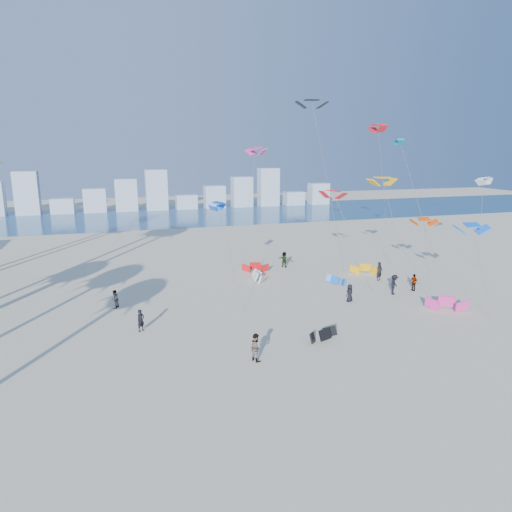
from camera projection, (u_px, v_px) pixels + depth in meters
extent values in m
plane|color=beige|center=(296.00, 431.00, 21.20)|extent=(220.00, 220.00, 0.00)
plane|color=navy|center=(155.00, 217.00, 88.23)|extent=(220.00, 220.00, 0.00)
imported|color=black|center=(141.00, 320.00, 32.64)|extent=(0.70, 0.66, 1.61)
imported|color=gray|center=(256.00, 347.00, 28.11)|extent=(0.94, 1.04, 1.75)
imported|color=black|center=(350.00, 293.00, 39.00)|extent=(0.88, 0.75, 1.52)
imported|color=gray|center=(414.00, 282.00, 42.04)|extent=(0.56, 0.98, 1.56)
imported|color=black|center=(394.00, 285.00, 40.88)|extent=(1.33, 1.25, 1.80)
imported|color=gray|center=(284.00, 259.00, 50.40)|extent=(1.44, 1.50, 1.70)
imported|color=black|center=(380.00, 271.00, 45.26)|extent=(0.80, 0.69, 1.85)
imported|color=gray|center=(115.00, 299.00, 37.39)|extent=(0.87, 0.93, 1.52)
cylinder|color=#595959|center=(231.00, 255.00, 38.13)|extent=(0.95, 5.17, 8.13)
cylinder|color=#595959|center=(353.00, 241.00, 42.31)|extent=(2.58, 3.72, 8.85)
cylinder|color=#595959|center=(397.00, 236.00, 41.18)|extent=(1.71, 3.28, 10.15)
cylinder|color=#595959|center=(248.00, 217.00, 43.78)|extent=(2.46, 2.88, 12.69)
cylinder|color=#595959|center=(419.00, 208.00, 46.70)|extent=(1.88, 5.85, 13.63)
cylinder|color=#595959|center=(427.00, 259.00, 40.56)|extent=(2.19, 4.62, 6.36)
cylinder|color=#595959|center=(329.00, 189.00, 46.39)|extent=(2.96, 2.99, 17.30)
cylinder|color=#595959|center=(481.00, 223.00, 50.41)|extent=(2.14, 2.74, 9.52)
cylinder|color=#595959|center=(482.00, 273.00, 35.00)|extent=(0.56, 2.44, 6.96)
cylinder|color=#595959|center=(384.00, 193.00, 52.91)|extent=(1.04, 5.91, 15.39)
cube|color=#9EADBF|center=(27.00, 193.00, 89.89)|extent=(4.40, 3.00, 8.40)
cube|color=#9EADBF|center=(63.00, 206.00, 92.28)|extent=(4.40, 3.00, 3.00)
cube|color=#9EADBF|center=(95.00, 200.00, 93.85)|extent=(4.40, 3.00, 4.80)
cube|color=#9EADBF|center=(126.00, 195.00, 95.42)|extent=(4.40, 3.00, 6.60)
cube|color=#9EADBF|center=(156.00, 190.00, 96.99)|extent=(4.40, 3.00, 8.40)
cube|color=#9EADBF|center=(186.00, 202.00, 99.38)|extent=(4.40, 3.00, 3.00)
cube|color=#9EADBF|center=(215.00, 197.00, 100.95)|extent=(4.40, 3.00, 4.80)
cube|color=#9EADBF|center=(242.00, 192.00, 102.51)|extent=(4.40, 3.00, 6.60)
cube|color=#9EADBF|center=(268.00, 187.00, 104.08)|extent=(4.40, 3.00, 8.40)
cube|color=#9EADBF|center=(294.00, 198.00, 106.47)|extent=(4.40, 3.00, 3.00)
cube|color=#9EADBF|center=(319.00, 194.00, 108.04)|extent=(4.40, 3.00, 4.80)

